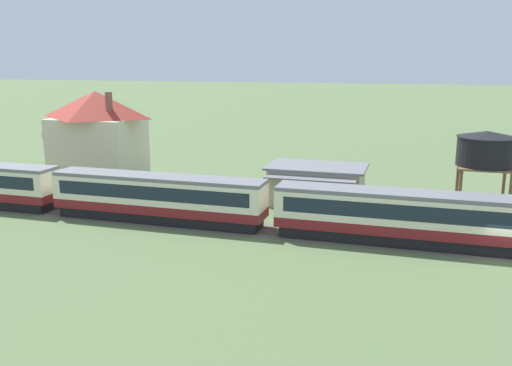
{
  "coord_description": "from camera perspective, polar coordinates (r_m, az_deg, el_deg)",
  "views": [
    {
      "loc": [
        -6.25,
        -39.13,
        13.64
      ],
      "look_at": [
        -19.69,
        5.39,
        3.1
      ],
      "focal_mm": 38.0,
      "sensor_mm": 36.0,
      "label": 1
    }
  ],
  "objects": [
    {
      "name": "passenger_train",
      "position": [
        47.22,
        -10.01,
        -1.38
      ],
      "size": [
        100.22,
        3.05,
        4.07
      ],
      "color": "maroon",
      "rests_on": "ground_plane"
    },
    {
      "name": "railway_track",
      "position": [
        49.81,
        -14.28,
        -3.52
      ],
      "size": [
        162.96,
        3.6,
        0.04
      ],
      "color": "#665B51",
      "rests_on": "ground_plane"
    },
    {
      "name": "yard_tree_0",
      "position": [
        77.46,
        -20.31,
        4.83
      ],
      "size": [
        3.58,
        3.58,
        5.81
      ],
      "color": "brown",
      "rests_on": "ground_plane"
    },
    {
      "name": "ground_plane",
      "position": [
        41.9,
        24.59,
        -7.44
      ],
      "size": [
        600.0,
        600.0,
        0.0
      ],
      "primitive_type": "plane",
      "color": "#566B42"
    },
    {
      "name": "station_building",
      "position": [
        52.59,
        6.41,
        -0.18
      ],
      "size": [
        9.35,
        7.2,
        3.81
      ],
      "color": "#BCB293",
      "rests_on": "ground_plane"
    },
    {
      "name": "water_tower",
      "position": [
        50.29,
        23.05,
        3.23
      ],
      "size": [
        5.02,
        5.02,
        7.82
      ],
      "color": "brown",
      "rests_on": "ground_plane"
    },
    {
      "name": "station_house_red_roof",
      "position": [
        65.8,
        -16.34,
        4.97
      ],
      "size": [
        10.22,
        7.8,
        10.25
      ],
      "color": "beige",
      "rests_on": "ground_plane"
    }
  ]
}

